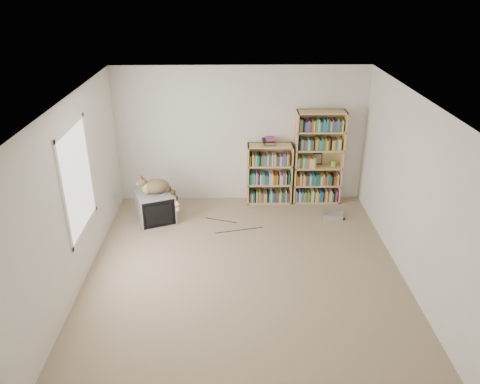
{
  "coord_description": "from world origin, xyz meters",
  "views": [
    {
      "loc": [
        -0.17,
        -5.57,
        3.91
      ],
      "look_at": [
        -0.04,
        1.0,
        0.83
      ],
      "focal_mm": 35.0,
      "sensor_mm": 36.0,
      "label": 1
    }
  ],
  "objects_px": {
    "crt_tv": "(156,208)",
    "bookcase_tall": "(318,160)",
    "cat": "(159,189)",
    "bookcase_short": "(269,176)",
    "dvd_player": "(333,215)"
  },
  "relations": [
    {
      "from": "crt_tv",
      "to": "cat",
      "type": "height_order",
      "value": "cat"
    },
    {
      "from": "crt_tv",
      "to": "bookcase_tall",
      "type": "bearing_deg",
      "value": -6.58
    },
    {
      "from": "crt_tv",
      "to": "bookcase_tall",
      "type": "distance_m",
      "value": 3.04
    },
    {
      "from": "cat",
      "to": "bookcase_tall",
      "type": "relative_size",
      "value": 0.42
    },
    {
      "from": "crt_tv",
      "to": "cat",
      "type": "distance_m",
      "value": 0.36
    },
    {
      "from": "cat",
      "to": "bookcase_tall",
      "type": "bearing_deg",
      "value": 0.67
    },
    {
      "from": "cat",
      "to": "bookcase_short",
      "type": "relative_size",
      "value": 0.65
    },
    {
      "from": "cat",
      "to": "dvd_player",
      "type": "xyz_separation_m",
      "value": [
        3.02,
        0.07,
        -0.57
      ]
    },
    {
      "from": "crt_tv",
      "to": "bookcase_tall",
      "type": "relative_size",
      "value": 0.43
    },
    {
      "from": "dvd_player",
      "to": "bookcase_short",
      "type": "bearing_deg",
      "value": 162.31
    },
    {
      "from": "cat",
      "to": "bookcase_tall",
      "type": "distance_m",
      "value": 2.92
    },
    {
      "from": "crt_tv",
      "to": "dvd_player",
      "type": "distance_m",
      "value": 3.11
    },
    {
      "from": "crt_tv",
      "to": "bookcase_short",
      "type": "xyz_separation_m",
      "value": [
        2.01,
        0.75,
        0.26
      ]
    },
    {
      "from": "cat",
      "to": "dvd_player",
      "type": "distance_m",
      "value": 3.08
    },
    {
      "from": "bookcase_tall",
      "to": "bookcase_short",
      "type": "bearing_deg",
      "value": 179.95
    }
  ]
}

